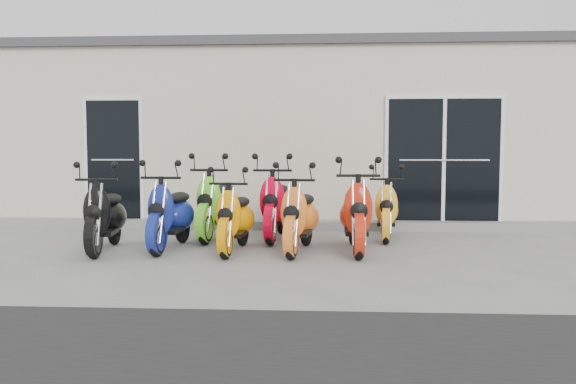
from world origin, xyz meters
The scene contains 14 objects.
ground centered at (0.00, 0.00, 0.00)m, with size 80.00×80.00×0.00m, color gray.
building centered at (0.00, 5.20, 1.60)m, with size 14.00×6.00×3.20m, color beige.
roof_cap centered at (0.00, 5.20, 3.28)m, with size 14.20×6.20×0.16m, color #3F3F42.
front_step centered at (0.00, 2.02, 0.07)m, with size 14.00×0.40×0.15m, color gray.
door_left centered at (-3.20, 2.17, 1.26)m, with size 1.07×0.08×2.22m, color black.
door_right centered at (2.60, 2.17, 1.26)m, with size 2.02×0.08×2.22m, color black.
scooter_front_black centered at (-2.43, -0.29, 0.61)m, with size 0.60×1.66×1.23m, color black, non-canonical shape.
scooter_front_blue centered at (-1.58, -0.09, 0.62)m, with size 0.61×1.69×1.25m, color navy, non-canonical shape.
scooter_front_orange_a centered at (-0.66, -0.25, 0.58)m, with size 0.57×1.57×1.16m, color orange, non-canonical shape.
scooter_front_orange_b centered at (0.20, -0.22, 0.61)m, with size 0.60×1.66×1.22m, color orange, non-canonical shape.
scooter_front_red centered at (0.96, -0.13, 0.65)m, with size 0.64×1.75×1.29m, color red, non-canonical shape.
scooter_back_green centered at (-1.11, 0.90, 0.67)m, with size 0.66×1.80×1.33m, color #64E026, non-canonical shape.
scooter_back_red centered at (-0.19, 0.90, 0.66)m, with size 0.65×1.80×1.33m, color red, non-canonical shape.
scooter_back_yellow centered at (1.50, 1.01, 0.58)m, with size 0.57×1.58×1.16m, color #FFAD24, non-canonical shape.
Camera 1 is at (0.46, -7.65, 1.35)m, focal length 35.00 mm.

